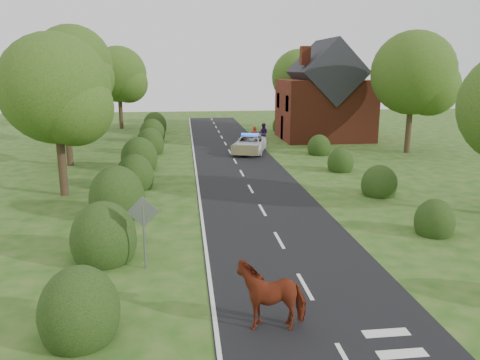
{
  "coord_description": "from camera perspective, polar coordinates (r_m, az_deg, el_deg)",
  "views": [
    {
      "loc": [
        -3.57,
        -12.96,
        6.62
      ],
      "look_at": [
        -0.96,
        8.91,
        1.3
      ],
      "focal_mm": 35.0,
      "sensor_mm": 36.0,
      "label": 1
    }
  ],
  "objects": [
    {
      "name": "police_van",
      "position": [
        37.16,
        1.21,
        4.41
      ],
      "size": [
        3.67,
        5.47,
        1.54
      ],
      "rotation": [
        0.0,
        0.0,
        -0.3
      ],
      "color": "silver",
      "rests_on": "ground"
    },
    {
      "name": "road_sign",
      "position": [
        15.83,
        -11.68,
        -5.0
      ],
      "size": [
        1.06,
        0.08,
        2.53
      ],
      "color": "gray",
      "rests_on": "ground"
    },
    {
      "name": "tree_left_b",
      "position": [
        33.74,
        -20.27,
        10.08
      ],
      "size": [
        5.74,
        5.6,
        8.07
      ],
      "color": "#332316",
      "rests_on": "ground"
    },
    {
      "name": "cow",
      "position": [
        12.69,
        3.83,
        -14.09
      ],
      "size": [
        2.11,
        1.16,
        1.47
      ],
      "primitive_type": "imported",
      "rotation": [
        0.0,
        0.0,
        -1.6
      ],
      "color": "maroon",
      "rests_on": "ground"
    },
    {
      "name": "tree_left_d",
      "position": [
        53.23,
        -14.31,
        12.12
      ],
      "size": [
        6.15,
        6.0,
        8.89
      ],
      "color": "#332316",
      "rests_on": "ground"
    },
    {
      "name": "pedestrian_red",
      "position": [
        39.64,
        1.74,
        5.27
      ],
      "size": [
        0.72,
        0.53,
        1.79
      ],
      "primitive_type": "imported",
      "rotation": [
        0.0,
        0.0,
        3.31
      ],
      "color": "#A2261B",
      "rests_on": "ground"
    },
    {
      "name": "house",
      "position": [
        44.98,
        10.25,
        9.76
      ],
      "size": [
        8.0,
        7.4,
        9.17
      ],
      "color": "maroon",
      "rests_on": "ground"
    },
    {
      "name": "ground",
      "position": [
        14.98,
        7.91,
        -12.78
      ],
      "size": [
        120.0,
        120.0,
        0.0
      ],
      "primitive_type": "plane",
      "color": "#1F5212"
    },
    {
      "name": "tree_right_b",
      "position": [
        39.11,
        20.82,
        11.72
      ],
      "size": [
        6.56,
        6.4,
        9.4
      ],
      "color": "#332316",
      "rests_on": "ground"
    },
    {
      "name": "pedestrian_purple",
      "position": [
        41.83,
        2.84,
        5.71
      ],
      "size": [
        1.05,
        0.93,
        1.81
      ],
      "primitive_type": "imported",
      "rotation": [
        0.0,
        0.0,
        2.81
      ],
      "color": "#371A57",
      "rests_on": "ground"
    },
    {
      "name": "hedgerow_left",
      "position": [
        25.51,
        -13.23,
        -0.09
      ],
      "size": [
        2.75,
        50.41,
        3.0
      ],
      "color": "black",
      "rests_on": "ground"
    },
    {
      "name": "tree_right_c",
      "position": [
        52.42,
        7.55,
        12.07
      ],
      "size": [
        6.15,
        6.0,
        8.58
      ],
      "color": "#332316",
      "rests_on": "ground"
    },
    {
      "name": "hedgerow_right",
      "position": [
        26.91,
        15.59,
        0.04
      ],
      "size": [
        2.1,
        45.78,
        2.1
      ],
      "color": "black",
      "rests_on": "ground"
    },
    {
      "name": "road_markings",
      "position": [
        26.78,
        -2.37,
        -0.68
      ],
      "size": [
        4.96,
        70.0,
        0.01
      ],
      "color": "white",
      "rests_on": "road"
    },
    {
      "name": "tree_left_c",
      "position": [
        43.75,
        -19.33,
        12.72
      ],
      "size": [
        6.97,
        6.8,
        10.22
      ],
      "color": "#332316",
      "rests_on": "ground"
    },
    {
      "name": "tree_left_a",
      "position": [
        25.6,
        -21.08,
        9.83
      ],
      "size": [
        5.74,
        5.6,
        8.38
      ],
      "color": "#332316",
      "rests_on": "ground"
    },
    {
      "name": "road",
      "position": [
        28.95,
        0.47,
        0.38
      ],
      "size": [
        6.0,
        70.0,
        0.02
      ],
      "primitive_type": "cube",
      "color": "black",
      "rests_on": "ground"
    }
  ]
}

